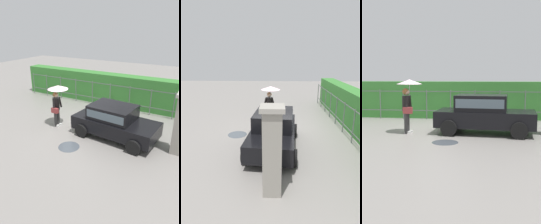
% 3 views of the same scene
% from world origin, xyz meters
% --- Properties ---
extents(ground_plane, '(40.00, 40.00, 0.00)m').
position_xyz_m(ground_plane, '(0.00, 0.00, 0.00)').
color(ground_plane, gray).
extents(car, '(3.85, 2.12, 1.48)m').
position_xyz_m(car, '(1.67, -0.11, 0.80)').
color(car, black).
rests_on(car, ground).
extents(pedestrian, '(0.98, 0.98, 2.05)m').
position_xyz_m(pedestrian, '(-1.21, -0.38, 1.49)').
color(pedestrian, '#333333').
rests_on(pedestrian, ground).
extents(fence_section, '(11.00, 0.05, 1.50)m').
position_xyz_m(fence_section, '(-0.64, 3.18, 0.83)').
color(fence_section, '#59605B').
rests_on(fence_section, ground).
extents(hedge_row, '(11.95, 0.90, 1.90)m').
position_xyz_m(hedge_row, '(-0.64, 3.91, 0.95)').
color(hedge_row, '#387F33').
rests_on(hedge_row, ground).
extents(puddle_near, '(0.89, 0.89, 0.00)m').
position_xyz_m(puddle_near, '(0.43, -1.84, 0.00)').
color(puddle_near, '#4C545B').
rests_on(puddle_near, ground).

